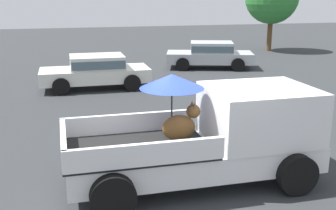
# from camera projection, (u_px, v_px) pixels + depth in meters

# --- Properties ---
(ground_plane) EXTENTS (80.00, 80.00, 0.00)m
(ground_plane) POSITION_uv_depth(u_px,v_px,m) (193.00, 182.00, 8.54)
(ground_plane) COLOR #2D3033
(pickup_truck_main) EXTENTS (5.06, 2.26, 2.21)m
(pickup_truck_main) POSITION_uv_depth(u_px,v_px,m) (216.00, 135.00, 8.41)
(pickup_truck_main) COLOR black
(pickup_truck_main) RESTS_ON ground
(parked_sedan_near) EXTENTS (4.63, 2.96, 1.33)m
(parked_sedan_near) POSITION_uv_depth(u_px,v_px,m) (210.00, 54.00, 21.20)
(parked_sedan_near) COLOR black
(parked_sedan_near) RESTS_ON ground
(parked_sedan_far) EXTENTS (4.31, 2.00, 1.33)m
(parked_sedan_far) POSITION_uv_depth(u_px,v_px,m) (96.00, 70.00, 16.73)
(parked_sedan_far) COLOR black
(parked_sedan_far) RESTS_ON ground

